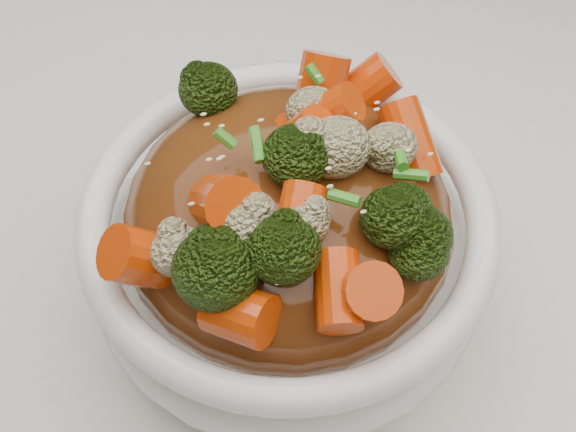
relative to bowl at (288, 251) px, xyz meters
name	(u,v)px	position (x,y,z in m)	size (l,w,h in m)	color
tablecloth	(362,255)	(0.06, 0.02, -0.06)	(1.20, 0.80, 0.04)	white
bowl	(288,251)	(0.00, 0.00, 0.00)	(0.21, 0.21, 0.08)	white
sauce_base	(288,219)	(0.00, 0.00, 0.03)	(0.17, 0.17, 0.09)	#582A0F
carrots	(288,140)	(0.00, 0.00, 0.09)	(0.17, 0.17, 0.05)	#D23D06
broccoli	(288,142)	(0.00, 0.00, 0.09)	(0.17, 0.17, 0.04)	black
cauliflower	(288,144)	(0.00, 0.00, 0.09)	(0.17, 0.17, 0.04)	#CABE8A
scallions	(288,139)	(0.00, 0.00, 0.09)	(0.13, 0.13, 0.02)	#398D20
sesame_seeds	(288,139)	(0.00, 0.00, 0.09)	(0.15, 0.15, 0.01)	beige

